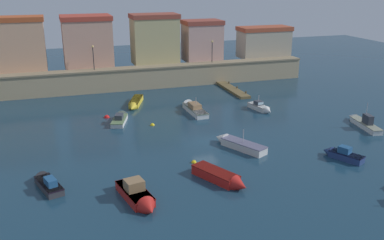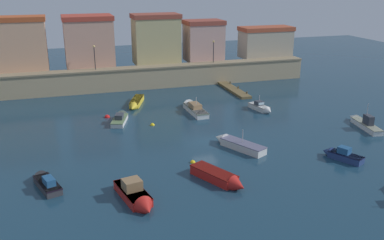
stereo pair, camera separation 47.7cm
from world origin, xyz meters
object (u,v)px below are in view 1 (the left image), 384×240
(moored_boat_1, at_px, (193,108))
(moored_boat_12, at_px, (135,103))
(moored_boat_10, at_px, (237,143))
(mooring_buoy_1, at_px, (107,118))
(mooring_buoy_2, at_px, (194,163))
(quay_lamp_0, at_px, (93,54))
(moored_boat_2, at_px, (341,154))
(moored_boat_7, at_px, (120,118))
(moored_boat_4, at_px, (222,178))
(mooring_buoy_0, at_px, (152,125))
(moored_boat_6, at_px, (363,122))
(moored_boat_3, at_px, (47,182))
(quay_lamp_1, at_px, (212,48))
(moored_boat_5, at_px, (139,197))
(moored_boat_9, at_px, (261,108))

(moored_boat_1, height_order, moored_boat_12, moored_boat_1)
(moored_boat_10, height_order, mooring_buoy_1, moored_boat_10)
(moored_boat_12, height_order, mooring_buoy_2, moored_boat_12)
(quay_lamp_0, distance_m, moored_boat_2, 39.27)
(moored_boat_7, bearing_deg, moored_boat_2, -115.77)
(moored_boat_4, xyz_separation_m, mooring_buoy_0, (-2.37, 16.48, -0.45))
(moored_boat_4, bearing_deg, moored_boat_6, 86.41)
(quay_lamp_0, bearing_deg, mooring_buoy_2, -78.55)
(moored_boat_10, height_order, mooring_buoy_0, moored_boat_10)
(moored_boat_12, bearing_deg, moored_boat_2, 53.79)
(moored_boat_6, bearing_deg, quay_lamp_0, 56.85)
(moored_boat_3, bearing_deg, quay_lamp_1, -58.52)
(moored_boat_6, distance_m, mooring_buoy_2, 22.70)
(moored_boat_5, height_order, moored_boat_6, moored_boat_6)
(mooring_buoy_0, bearing_deg, moored_boat_3, -133.67)
(moored_boat_9, bearing_deg, moored_boat_10, -48.12)
(quay_lamp_0, bearing_deg, moored_boat_1, -51.47)
(mooring_buoy_0, relative_size, mooring_buoy_1, 0.77)
(quay_lamp_1, distance_m, moored_boat_5, 41.01)
(moored_boat_9, height_order, mooring_buoy_0, moored_boat_9)
(moored_boat_7, distance_m, mooring_buoy_2, 15.33)
(moored_boat_5, height_order, mooring_buoy_2, moored_boat_5)
(moored_boat_4, distance_m, mooring_buoy_0, 16.66)
(moored_boat_2, relative_size, mooring_buoy_1, 5.99)
(moored_boat_5, xyz_separation_m, moored_boat_9, (20.17, 19.06, -0.08))
(quay_lamp_1, xyz_separation_m, moored_boat_2, (1.03, -33.33, -5.36))
(mooring_buoy_0, bearing_deg, moored_boat_7, 140.23)
(quay_lamp_1, height_order, moored_boat_2, quay_lamp_1)
(moored_boat_4, bearing_deg, quay_lamp_0, 166.04)
(moored_boat_2, bearing_deg, moored_boat_3, 57.71)
(moored_boat_10, bearing_deg, quay_lamp_1, -41.74)
(moored_boat_1, bearing_deg, moored_boat_4, 167.46)
(quay_lamp_0, bearing_deg, moored_boat_9, -40.18)
(moored_boat_1, bearing_deg, quay_lamp_1, -30.91)
(moored_boat_2, distance_m, moored_boat_7, 25.96)
(moored_boat_1, height_order, moored_boat_9, moored_boat_1)
(moored_boat_1, bearing_deg, mooring_buoy_0, 121.13)
(quay_lamp_1, bearing_deg, moored_boat_9, -87.52)
(quay_lamp_1, relative_size, moored_boat_1, 0.49)
(moored_boat_4, height_order, mooring_buoy_2, moored_boat_4)
(moored_boat_12, bearing_deg, moored_boat_10, 42.11)
(mooring_buoy_0, distance_m, mooring_buoy_2, 11.89)
(moored_boat_7, bearing_deg, mooring_buoy_0, -111.47)
(moored_boat_12, distance_m, mooring_buoy_0, 8.76)
(moored_boat_12, relative_size, mooring_buoy_1, 8.96)
(moored_boat_7, xyz_separation_m, mooring_buoy_1, (-1.45, 1.87, -0.37))
(quay_lamp_0, bearing_deg, moored_boat_4, -78.39)
(moored_boat_2, distance_m, moored_boat_12, 28.70)
(moored_boat_4, height_order, mooring_buoy_1, moored_boat_4)
(quay_lamp_0, xyz_separation_m, mooring_buoy_1, (-0.06, -13.40, -5.86))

